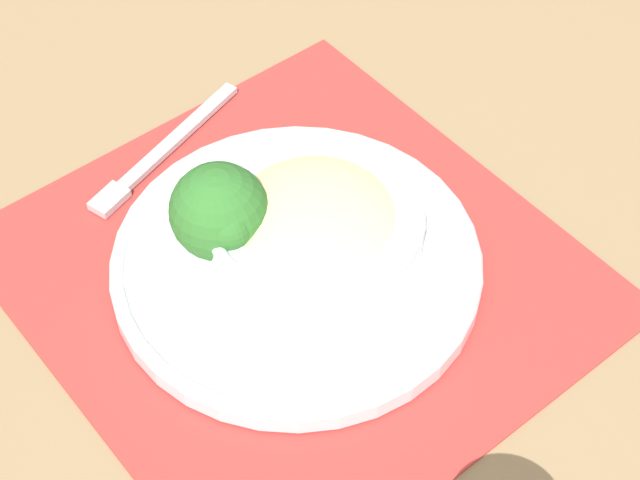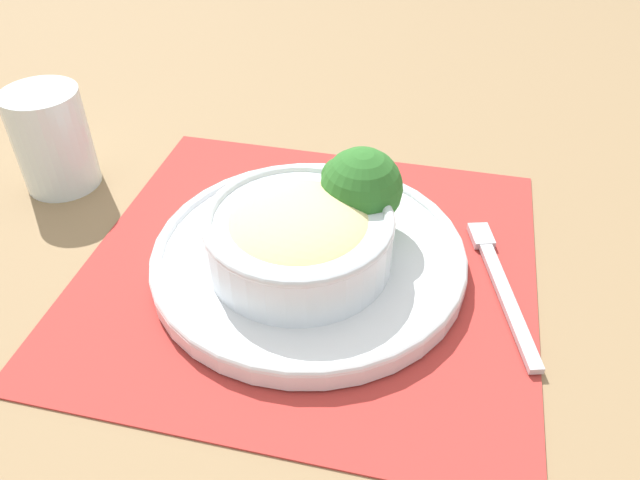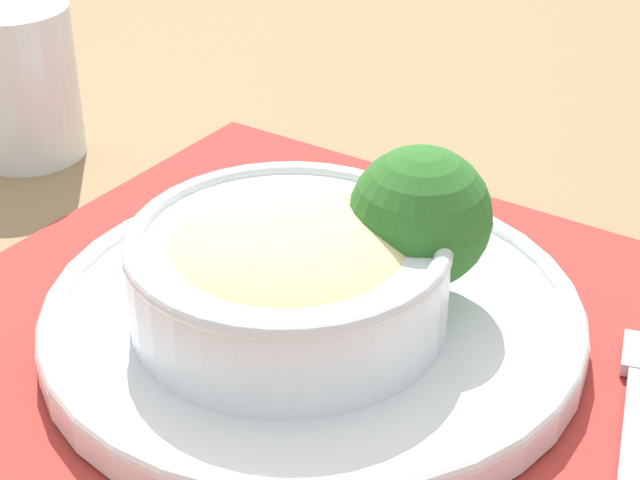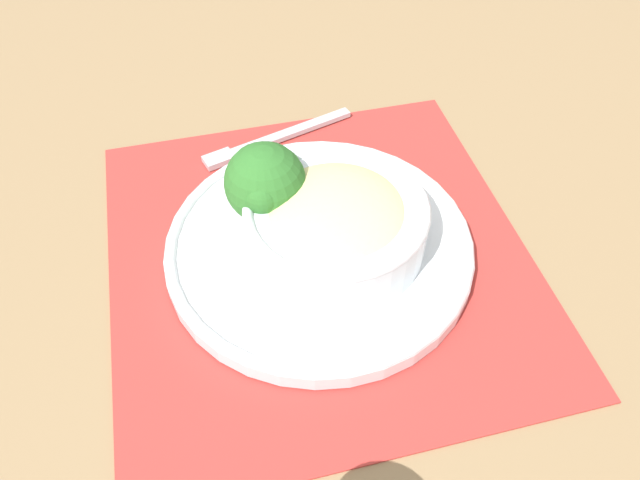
{
  "view_description": "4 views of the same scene",
  "coord_description": "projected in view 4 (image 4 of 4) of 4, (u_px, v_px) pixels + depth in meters",
  "views": [
    {
      "loc": [
        -0.37,
        0.36,
        0.66
      ],
      "look_at": [
        -0.02,
        -0.01,
        0.05
      ],
      "focal_mm": 60.0,
      "sensor_mm": 36.0,
      "label": 1
    },
    {
      "loc": [
        0.05,
        -0.43,
        0.39
      ],
      "look_at": [
        0.01,
        -0.0,
        0.03
      ],
      "focal_mm": 35.0,
      "sensor_mm": 36.0,
      "label": 2
    },
    {
      "loc": [
        0.21,
        -0.42,
        0.34
      ],
      "look_at": [
        -0.01,
        0.02,
        0.05
      ],
      "focal_mm": 60.0,
      "sensor_mm": 36.0,
      "label": 3
    },
    {
      "loc": [
        -0.36,
        0.14,
        0.46
      ],
      "look_at": [
        -0.01,
        0.0,
        0.03
      ],
      "focal_mm": 35.0,
      "sensor_mm": 36.0,
      "label": 4
    }
  ],
  "objects": [
    {
      "name": "plate",
      "position": [
        319.0,
        245.0,
        0.59
      ],
      "size": [
        0.29,
        0.29,
        0.02
      ],
      "color": "silver",
      "rests_on": "placemat"
    },
    {
      "name": "carrot_slice_far",
      "position": [
        307.0,
        278.0,
        0.55
      ],
      "size": [
        0.04,
        0.04,
        0.01
      ],
      "color": "orange",
      "rests_on": "plate"
    },
    {
      "name": "bowl",
      "position": [
        336.0,
        221.0,
        0.56
      ],
      "size": [
        0.17,
        0.17,
        0.06
      ],
      "color": "silver",
      "rests_on": "plate"
    },
    {
      "name": "carrot_slice_near",
      "position": [
        280.0,
        264.0,
        0.56
      ],
      "size": [
        0.04,
        0.04,
        0.01
      ],
      "color": "orange",
      "rests_on": "plate"
    },
    {
      "name": "broccoli_floret",
      "position": [
        265.0,
        183.0,
        0.57
      ],
      "size": [
        0.08,
        0.08,
        0.09
      ],
      "color": "#759E51",
      "rests_on": "plate"
    },
    {
      "name": "placemat",
      "position": [
        319.0,
        255.0,
        0.6
      ],
      "size": [
        0.46,
        0.44,
        0.0
      ],
      "color": "#B2332D",
      "rests_on": "ground_plane"
    },
    {
      "name": "carrot_slice_middle",
      "position": [
        292.0,
        273.0,
        0.56
      ],
      "size": [
        0.04,
        0.04,
        0.01
      ],
      "color": "orange",
      "rests_on": "plate"
    },
    {
      "name": "fork",
      "position": [
        265.0,
        142.0,
        0.7
      ],
      "size": [
        0.04,
        0.18,
        0.01
      ],
      "rotation": [
        0.0,
        0.0,
        0.16
      ],
      "color": "#B7B7BC",
      "rests_on": "placemat"
    },
    {
      "name": "ground_plane",
      "position": [
        319.0,
        256.0,
        0.6
      ],
      "size": [
        4.0,
        4.0,
        0.0
      ],
      "primitive_type": "plane",
      "color": "#8C704C"
    }
  ]
}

